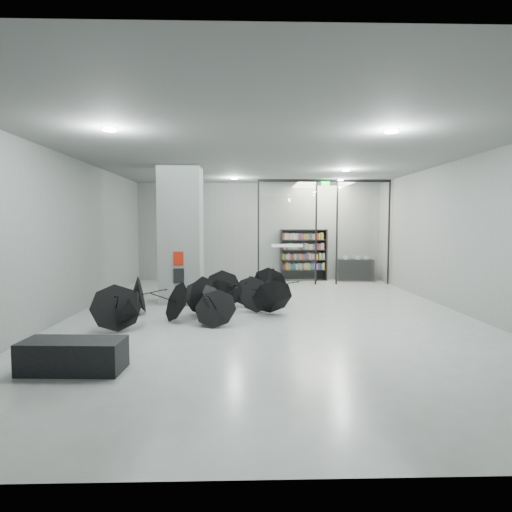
{
  "coord_description": "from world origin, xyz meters",
  "views": [
    {
      "loc": [
        -0.63,
        -10.69,
        2.31
      ],
      "look_at": [
        -0.3,
        1.5,
        1.4
      ],
      "focal_mm": 29.93,
      "sensor_mm": 36.0,
      "label": 1
    }
  ],
  "objects_px": {
    "bench": "(73,356)",
    "bookshelf": "(304,255)",
    "column": "(181,235)",
    "shop_counter": "(355,270)",
    "umbrella_cluster": "(216,302)"
  },
  "relations": [
    {
      "from": "bookshelf",
      "to": "shop_counter",
      "type": "distance_m",
      "value": 2.17
    },
    {
      "from": "column",
      "to": "umbrella_cluster",
      "type": "height_order",
      "value": "column"
    },
    {
      "from": "bench",
      "to": "bookshelf",
      "type": "distance_m",
      "value": 11.99
    },
    {
      "from": "bench",
      "to": "umbrella_cluster",
      "type": "bearing_deg",
      "value": 68.3
    },
    {
      "from": "bookshelf",
      "to": "shop_counter",
      "type": "bearing_deg",
      "value": -7.94
    },
    {
      "from": "column",
      "to": "umbrella_cluster",
      "type": "relative_size",
      "value": 0.82
    },
    {
      "from": "bench",
      "to": "bookshelf",
      "type": "bearing_deg",
      "value": 67.3
    },
    {
      "from": "umbrella_cluster",
      "to": "bookshelf",
      "type": "bearing_deg",
      "value": 63.95
    },
    {
      "from": "bench",
      "to": "bookshelf",
      "type": "xyz_separation_m",
      "value": [
        5.13,
        10.81,
        0.8
      ]
    },
    {
      "from": "column",
      "to": "bookshelf",
      "type": "distance_m",
      "value": 6.48
    },
    {
      "from": "bookshelf",
      "to": "column",
      "type": "bearing_deg",
      "value": -133.2
    },
    {
      "from": "column",
      "to": "shop_counter",
      "type": "xyz_separation_m",
      "value": [
        6.37,
        4.5,
        -1.56
      ]
    },
    {
      "from": "column",
      "to": "bookshelf",
      "type": "height_order",
      "value": "column"
    },
    {
      "from": "column",
      "to": "bench",
      "type": "height_order",
      "value": "column"
    },
    {
      "from": "bench",
      "to": "umbrella_cluster",
      "type": "xyz_separation_m",
      "value": [
        1.96,
        4.33,
        0.05
      ]
    }
  ]
}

